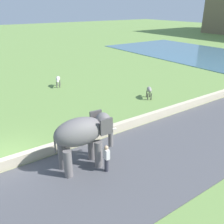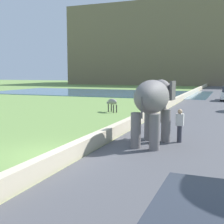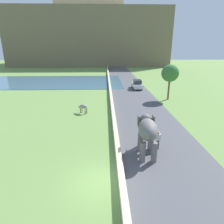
# 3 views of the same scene
# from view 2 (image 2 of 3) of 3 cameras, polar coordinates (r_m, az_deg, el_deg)

# --- Properties ---
(ground_plane) EXTENTS (220.00, 220.00, 0.00)m
(ground_plane) POSITION_cam_2_polar(r_m,az_deg,el_deg) (12.54, -11.75, -8.01)
(ground_plane) COLOR #6B8E47
(road_surface) EXTENTS (7.00, 120.00, 0.06)m
(road_surface) POSITION_cam_2_polar(r_m,az_deg,el_deg) (30.33, 18.02, 0.81)
(road_surface) COLOR #4C4C51
(road_surface) RESTS_ON ground
(barrier_wall) EXTENTS (0.40, 110.00, 0.64)m
(barrier_wall) POSITION_cam_2_polar(r_m,az_deg,el_deg) (28.79, 10.24, 1.31)
(barrier_wall) COLOR beige
(barrier_wall) RESTS_ON ground
(lake) EXTENTS (36.00, 18.00, 0.08)m
(lake) POSITION_cam_2_polar(r_m,az_deg,el_deg) (51.33, -2.51, 3.70)
(lake) COLOR #426B84
(lake) RESTS_ON ground
(hill_distant) EXTENTS (64.00, 28.00, 22.17)m
(hill_distant) POSITION_cam_2_polar(r_m,az_deg,el_deg) (94.04, 13.75, 11.88)
(hill_distant) COLOR #75664C
(hill_distant) RESTS_ON ground
(elephant) EXTENTS (1.59, 3.51, 2.99)m
(elephant) POSITION_cam_2_polar(r_m,az_deg,el_deg) (13.85, 7.79, 2.09)
(elephant) COLOR slate
(elephant) RESTS_ON ground
(person_beside_elephant) EXTENTS (0.36, 0.22, 1.63)m
(person_beside_elephant) POSITION_cam_2_polar(r_m,az_deg,el_deg) (14.49, 12.59, -2.43)
(person_beside_elephant) COLOR #33333D
(person_beside_elephant) RESTS_ON ground
(cow_grey) EXTENTS (1.33, 1.06, 1.15)m
(cow_grey) POSITION_cam_2_polar(r_m,az_deg,el_deg) (25.54, 0.01, 1.83)
(cow_grey) COLOR gray
(cow_grey) RESTS_ON ground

